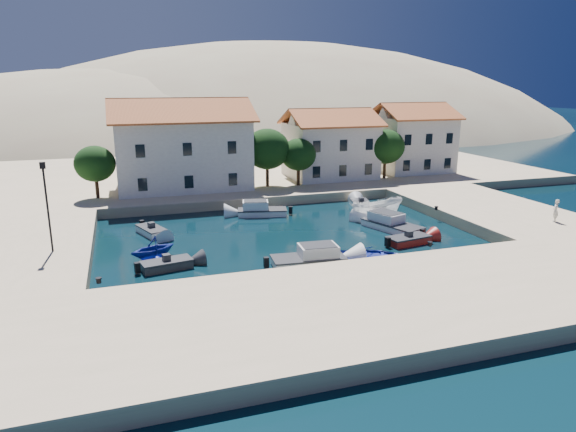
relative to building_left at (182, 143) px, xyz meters
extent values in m
plane|color=black|center=(6.00, -28.00, -5.94)|extent=(400.00, 400.00, 0.00)
cube|color=tan|center=(6.00, -34.00, -5.44)|extent=(52.00, 12.00, 1.00)
cube|color=tan|center=(26.50, -18.00, -5.44)|extent=(11.00, 20.00, 1.00)
cube|color=tan|center=(-13.00, -18.00, -5.44)|extent=(8.00, 20.00, 1.00)
cube|color=tan|center=(8.00, 10.00, -5.44)|extent=(80.00, 36.00, 1.00)
ellipsoid|color=tan|center=(-4.00, 82.00, -25.94)|extent=(198.00, 126.00, 72.00)
ellipsoid|color=tan|center=(41.00, 102.00, -30.94)|extent=(220.00, 176.00, 99.00)
cube|color=beige|center=(0.00, 0.00, -1.19)|extent=(14.00, 9.00, 7.50)
pyramid|color=#9C4323|center=(0.00, 0.00, 3.66)|extent=(14.70, 9.45, 2.20)
cube|color=beige|center=(18.00, 1.00, -1.69)|extent=(10.00, 8.00, 6.50)
pyramid|color=#9C4323|center=(18.00, 1.00, 2.46)|extent=(10.50, 8.40, 1.80)
cube|color=beige|center=(30.00, 2.00, -1.44)|extent=(9.00, 8.00, 7.00)
pyramid|color=#9C4323|center=(30.00, 2.00, 2.96)|extent=(9.45, 8.40, 1.80)
cylinder|color=#382314|center=(-9.00, -3.00, -3.69)|extent=(0.36, 0.36, 2.50)
ellipsoid|color=black|center=(-9.00, -3.00, -1.44)|extent=(4.00, 4.00, 3.60)
cylinder|color=#382314|center=(9.00, -2.50, -3.44)|extent=(0.36, 0.36, 3.00)
ellipsoid|color=black|center=(9.00, -2.50, -0.74)|extent=(5.00, 5.00, 4.50)
cylinder|color=#382314|center=(12.50, -3.00, -3.69)|extent=(0.36, 0.36, 2.50)
ellipsoid|color=black|center=(12.50, -3.00, -1.44)|extent=(4.00, 4.00, 3.60)
cylinder|color=#382314|center=(24.00, -2.00, -3.56)|extent=(0.36, 0.36, 2.75)
ellipsoid|color=black|center=(24.00, -2.00, -1.09)|extent=(4.60, 4.60, 4.14)
cylinder|color=black|center=(-11.50, -20.00, -1.94)|extent=(0.14, 0.14, 6.00)
cube|color=black|center=(-11.50, -20.00, 1.06)|extent=(0.35, 0.25, 0.45)
cylinder|color=black|center=(-8.30, -27.20, -4.79)|extent=(0.36, 0.36, 0.30)
cylinder|color=black|center=(14.00, -27.20, -4.79)|extent=(0.36, 0.36, 0.30)
cylinder|color=black|center=(20.70, -18.00, -4.79)|extent=(0.36, 0.36, 0.30)
cube|color=#2E2E32|center=(-4.10, -23.29, -5.69)|extent=(3.52, 2.06, 0.90)
cube|color=#2E2E32|center=(-4.10, -23.29, -5.36)|extent=(3.60, 2.10, 0.10)
cube|color=#2E2E32|center=(-4.10, -23.29, -5.14)|extent=(0.59, 0.59, 0.50)
cube|color=white|center=(5.34, -25.57, -5.69)|extent=(5.13, 2.55, 0.90)
cube|color=#2E2E32|center=(5.34, -25.57, -5.36)|extent=(5.25, 2.60, 0.10)
cube|color=white|center=(5.34, -25.57, -4.99)|extent=(2.77, 2.03, 0.90)
imported|color=navy|center=(9.73, -26.49, -5.94)|extent=(6.48, 5.67, 1.12)
cube|color=maroon|center=(14.56, -23.45, -5.69)|extent=(3.64, 2.07, 0.90)
cube|color=#2E2E32|center=(14.56, -23.45, -5.36)|extent=(3.72, 2.11, 0.10)
cube|color=#2E2E32|center=(14.56, -23.45, -5.14)|extent=(0.57, 0.57, 0.50)
cube|color=white|center=(15.33, -19.53, -5.69)|extent=(3.81, 5.81, 0.90)
cube|color=#2E2E32|center=(15.33, -19.53, -5.36)|extent=(3.89, 5.94, 0.10)
cube|color=white|center=(15.33, -19.53, -4.99)|extent=(2.68, 3.30, 0.90)
imported|color=white|center=(15.88, -15.68, -5.94)|extent=(5.30, 2.16, 2.02)
cube|color=white|center=(16.36, -11.36, -5.69)|extent=(2.54, 3.94, 0.90)
cube|color=#2E2E32|center=(16.36, -11.36, -5.36)|extent=(2.60, 4.03, 0.10)
cube|color=#2E2E32|center=(16.36, -11.36, -5.14)|extent=(0.61, 0.61, 0.50)
imported|color=navy|center=(-4.83, -20.66, -5.94)|extent=(4.22, 3.99, 1.76)
cube|color=white|center=(-4.52, -14.50, -5.69)|extent=(2.54, 3.67, 0.90)
cube|color=#2E2E32|center=(-4.52, -14.50, -5.36)|extent=(2.59, 3.75, 0.10)
cube|color=#2E2E32|center=(-4.52, -14.50, -5.14)|extent=(0.64, 0.64, 0.50)
cube|color=white|center=(5.98, -11.17, -5.69)|extent=(4.87, 2.93, 0.90)
cube|color=#2E2E32|center=(5.98, -11.17, -5.36)|extent=(4.99, 2.99, 0.10)
cube|color=white|center=(5.98, -11.17, -4.99)|extent=(2.72, 2.15, 0.90)
imported|color=beige|center=(27.75, -24.66, -3.98)|extent=(0.83, 0.79, 1.91)
camera|label=1|loc=(-6.54, -57.20, 6.39)|focal=32.00mm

